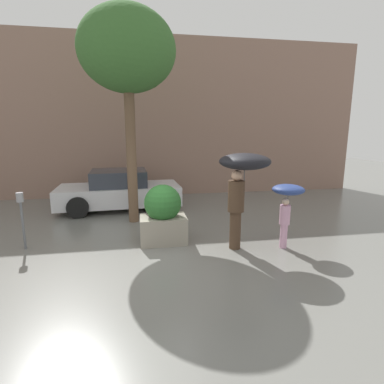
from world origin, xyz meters
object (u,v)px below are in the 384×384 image
Objects in this scene: parked_car_near at (120,191)px; street_tree at (127,52)px; person_child at (287,198)px; parking_meter at (21,209)px; planter_box at (163,215)px; person_adult at (242,174)px.

street_tree reaches higher than parked_car_near.
person_child is 5.67m from parking_meter.
parked_car_near reaches higher than parking_meter.
street_tree is (-3.33, 2.50, 3.38)m from person_child.
parked_car_near is (-1.18, 3.30, -0.06)m from planter_box.
street_tree is (0.47, -1.54, 3.89)m from parked_car_near.
street_tree is at bearing 111.81° from planter_box.
planter_box is 0.96× the size of person_child.
person_child reaches higher than planter_box.
person_child is 5.36m from street_tree.
planter_box is 3.51m from parked_car_near.
person_adult is 4.97m from parked_car_near.
person_child reaches higher than parked_car_near.
person_adult is at bearing -22.62° from planter_box.
person_child is 0.35× the size of parked_car_near.
person_child is at bearing -8.30° from parking_meter.
parking_meter is at bearing -171.81° from person_adult.
person_child is (2.62, -0.74, 0.45)m from planter_box.
parked_car_near is 0.71× the size of street_tree.
person_child is at bearing -15.72° from planter_box.
parking_meter is at bearing 131.08° from person_child.
street_tree is 4.57m from parking_meter.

